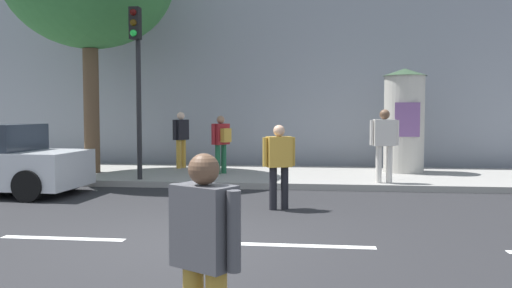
# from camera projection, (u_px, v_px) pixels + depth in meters

# --- Properties ---
(ground_plane) EXTENTS (80.00, 80.00, 0.00)m
(ground_plane) POSITION_uv_depth(u_px,v_px,m) (182.00, 242.00, 7.18)
(ground_plane) COLOR #232326
(sidewalk_curb) EXTENTS (36.00, 4.00, 0.15)m
(sidewalk_curb) POSITION_uv_depth(u_px,v_px,m) (250.00, 176.00, 14.11)
(sidewalk_curb) COLOR gray
(sidewalk_curb) RESTS_ON ground_plane
(lane_markings) EXTENTS (25.80, 0.16, 0.01)m
(lane_markings) POSITION_uv_depth(u_px,v_px,m) (182.00, 242.00, 7.18)
(lane_markings) COLOR silver
(lane_markings) RESTS_ON ground_plane
(building_backdrop) EXTENTS (36.00, 5.00, 8.13)m
(building_backdrop) POSITION_uv_depth(u_px,v_px,m) (268.00, 48.00, 18.82)
(building_backdrop) COLOR gray
(building_backdrop) RESTS_ON ground_plane
(traffic_light) EXTENTS (0.24, 0.45, 4.10)m
(traffic_light) POSITION_uv_depth(u_px,v_px,m) (137.00, 64.00, 12.49)
(traffic_light) COLOR black
(traffic_light) RESTS_ON sidewalk_curb
(poster_column) EXTENTS (1.18, 1.18, 2.81)m
(poster_column) POSITION_uv_depth(u_px,v_px,m) (404.00, 120.00, 14.26)
(poster_column) COLOR #B2ADA3
(poster_column) RESTS_ON sidewalk_curb
(pedestrian_in_red_top) EXTENTS (0.58, 0.49, 1.55)m
(pedestrian_in_red_top) POSITION_uv_depth(u_px,v_px,m) (279.00, 159.00, 9.57)
(pedestrian_in_red_top) COLOR black
(pedestrian_in_red_top) RESTS_ON ground_plane
(pedestrian_in_light_jacket) EXTENTS (0.52, 0.41, 1.51)m
(pedestrian_in_light_jacket) POSITION_uv_depth(u_px,v_px,m) (204.00, 251.00, 3.43)
(pedestrian_in_light_jacket) COLOR #B78C33
(pedestrian_in_light_jacket) RESTS_ON ground_plane
(pedestrian_with_bag) EXTENTS (0.52, 0.55, 1.54)m
(pedestrian_with_bag) POSITION_uv_depth(u_px,v_px,m) (221.00, 139.00, 13.86)
(pedestrian_with_bag) COLOR #1E5938
(pedestrian_with_bag) RESTS_ON sidewalk_curb
(pedestrian_in_dark_shirt) EXTENTS (0.67, 0.30, 1.69)m
(pedestrian_in_dark_shirt) POSITION_uv_depth(u_px,v_px,m) (384.00, 139.00, 12.07)
(pedestrian_in_dark_shirt) COLOR silver
(pedestrian_in_dark_shirt) RESTS_ON sidewalk_curb
(pedestrian_with_backpack) EXTENTS (0.40, 0.60, 1.64)m
(pedestrian_with_backpack) POSITION_uv_depth(u_px,v_px,m) (181.00, 135.00, 15.31)
(pedestrian_with_backpack) COLOR #B78C33
(pedestrian_with_backpack) RESTS_ON sidewalk_curb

